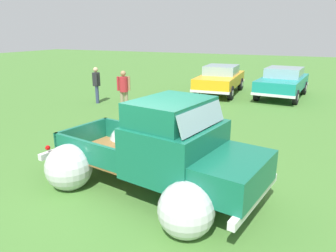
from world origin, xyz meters
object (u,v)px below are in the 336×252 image
at_px(show_car_1, 283,81).
at_px(spectator_0, 96,83).
at_px(vintage_pickup_truck, 164,157).
at_px(spectator_1, 124,88).
at_px(show_car_0, 220,78).

height_order(show_car_1, spectator_0, spectator_0).
xyz_separation_m(vintage_pickup_truck, show_car_1, (1.17, 11.05, 0.03)).
bearing_deg(spectator_1, vintage_pickup_truck, 6.41).
bearing_deg(show_car_0, spectator_0, -47.47).
xyz_separation_m(show_car_0, spectator_1, (-2.51, -5.27, 0.14)).
bearing_deg(show_car_1, spectator_0, -51.95).
bearing_deg(show_car_1, spectator_1, -39.51).
relative_size(show_car_1, spectator_1, 2.73).
distance_m(vintage_pickup_truck, show_car_0, 10.91).
bearing_deg(show_car_0, show_car_1, 92.91).
height_order(vintage_pickup_truck, spectator_1, vintage_pickup_truck).
bearing_deg(vintage_pickup_truck, spectator_1, 138.61).
distance_m(vintage_pickup_truck, spectator_0, 8.86).
xyz_separation_m(show_car_0, spectator_0, (-4.42, -4.49, 0.12)).
relative_size(vintage_pickup_truck, spectator_1, 3.00).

